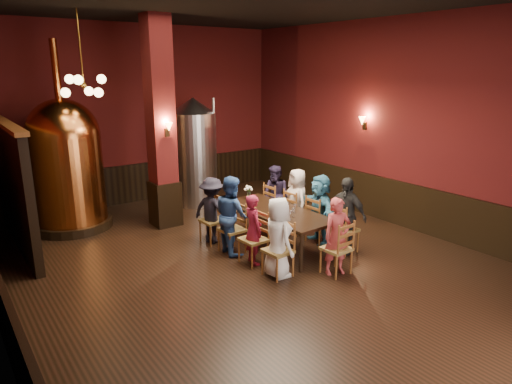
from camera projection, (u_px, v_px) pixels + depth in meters
room at (246, 140)px, 7.74m from camera, size 10.00×10.02×4.50m
wainscot_right at (389, 200)px, 10.44m from camera, size 0.08×9.90×1.00m
wainscot_back at (141, 182)px, 12.09m from camera, size 7.90×0.08×1.00m
column at (161, 125)px, 9.76m from camera, size 0.58×0.58×4.50m
partition at (14, 189)px, 8.72m from camera, size 0.22×3.50×2.40m
pendant_cluster at (84, 86)px, 8.77m from camera, size 0.90×0.90×1.70m
sconce_wall at (365, 123)px, 10.58m from camera, size 0.20×0.20×0.36m
sconce_column at (167, 129)px, 9.54m from camera, size 0.20×0.20×0.36m
dining_table at (277, 214)px, 8.89m from camera, size 1.12×2.45×0.75m
chair_0 at (278, 251)px, 7.69m from camera, size 0.48×0.48×0.92m
person_0 at (278, 238)px, 7.63m from camera, size 0.52×0.72×1.39m
chair_1 at (253, 239)px, 8.19m from camera, size 0.48×0.48×0.92m
person_1 at (253, 229)px, 8.14m from camera, size 0.39×0.52×1.29m
chair_2 at (232, 229)px, 8.69m from camera, size 0.48×0.48×0.92m
person_2 at (232, 215)px, 8.61m from camera, size 0.45×0.77×1.50m
chair_3 at (213, 220)px, 9.20m from camera, size 0.48×0.48×0.92m
person_3 at (212, 210)px, 9.14m from camera, size 0.80×1.00×1.35m
chair_4 at (345, 229)px, 8.71m from camera, size 0.48×0.48×0.92m
person_4 at (345, 215)px, 8.64m from camera, size 0.54×0.92×1.48m
chair_5 at (319, 220)px, 9.22m from camera, size 0.48×0.48×0.92m
person_5 at (320, 209)px, 9.15m from camera, size 0.71×1.36×1.41m
chair_6 at (297, 212)px, 9.71m from camera, size 0.48×0.48×0.92m
person_6 at (297, 201)px, 9.65m from camera, size 0.60×0.77×1.40m
chair_7 at (276, 205)px, 10.22m from camera, size 0.48×0.48×0.92m
person_7 at (276, 196)px, 10.16m from camera, size 0.52×0.73×1.36m
chair_8 at (336, 248)px, 7.79m from camera, size 0.48×0.48×0.92m
person_8 at (337, 236)px, 7.73m from camera, size 0.57×0.45×1.35m
copper_kettle at (66, 163)px, 9.77m from camera, size 1.69×1.69×4.00m
steel_vessel at (195, 152)px, 11.63m from camera, size 1.16×1.16×2.72m
rose_vase at (249, 190)px, 9.59m from camera, size 0.18×0.18×0.30m
wine_glass_0 at (279, 201)px, 9.17m from camera, size 0.07×0.07×0.17m
wine_glass_1 at (286, 206)px, 8.85m from camera, size 0.07×0.07×0.17m
wine_glass_2 at (284, 209)px, 8.71m from camera, size 0.07×0.07×0.17m
wine_glass_3 at (291, 215)px, 8.33m from camera, size 0.07×0.07×0.17m
wine_glass_4 at (295, 208)px, 8.72m from camera, size 0.07×0.07×0.17m
wine_glass_5 at (278, 213)px, 8.47m from camera, size 0.07×0.07×0.17m
wine_glass_6 at (285, 202)px, 9.12m from camera, size 0.07×0.07×0.17m
wine_glass_7 at (293, 212)px, 8.48m from camera, size 0.07×0.07×0.17m
wine_glass_8 at (272, 209)px, 8.70m from camera, size 0.07×0.07×0.17m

